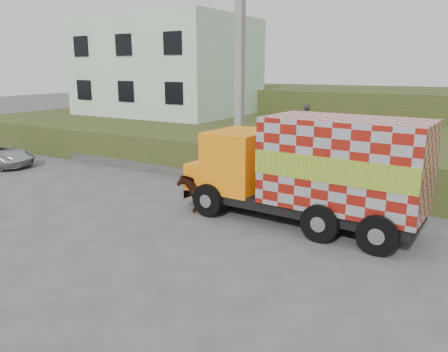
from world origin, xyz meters
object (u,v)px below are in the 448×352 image
Objects in this scene: cow at (200,190)px; cargo_truck at (311,170)px; pedestrian at (306,124)px; utility_pole at (240,77)px.

cargo_truck is at bearing 17.78° from cow.
pedestrian is at bearing 116.01° from cargo_truck.
pedestrian reaches higher than cow.
utility_pole is 5.59× the size of cow.
utility_pole reaches higher than cargo_truck.
cargo_truck is at bearing 106.44° from pedestrian.
cow is at bearing -170.00° from cargo_truck.
utility_pole is 3.18m from pedestrian.
utility_pole is 1.12× the size of cargo_truck.
cargo_truck reaches higher than cow.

